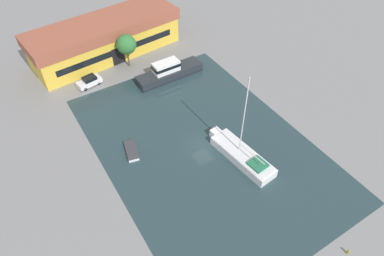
# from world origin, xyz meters

# --- Properties ---
(ground_plane) EXTENTS (440.00, 440.00, 0.00)m
(ground_plane) POSITION_xyz_m (0.00, 0.00, 0.00)
(ground_plane) COLOR slate
(water_canal) EXTENTS (27.05, 39.73, 0.01)m
(water_canal) POSITION_xyz_m (0.00, 0.00, 0.00)
(water_canal) COLOR #23383D
(water_canal) RESTS_ON ground
(warehouse_building) EXTENTS (28.60, 11.85, 6.67)m
(warehouse_building) POSITION_xyz_m (-2.24, 29.66, 3.38)
(warehouse_building) COLOR gold
(warehouse_building) RESTS_ON ground
(quay_tree_near_building) EXTENTS (3.49, 3.49, 6.22)m
(quay_tree_near_building) POSITION_xyz_m (-0.55, 23.67, 4.46)
(quay_tree_near_building) COLOR brown
(quay_tree_near_building) RESTS_ON ground
(parked_car) EXTENTS (4.35, 2.47, 1.68)m
(parked_car) POSITION_xyz_m (-8.69, 21.94, 0.85)
(parked_car) COLOR silver
(parked_car) RESTS_ON ground
(sailboat_moored) EXTENTS (4.04, 11.23, 13.36)m
(sailboat_moored) POSITION_xyz_m (3.07, -4.81, 0.76)
(sailboat_moored) COLOR white
(sailboat_moored) RESTS_ON water_canal
(motor_cruiser) EXTENTS (12.16, 3.25, 3.23)m
(motor_cruiser) POSITION_xyz_m (3.87, 16.84, 1.16)
(motor_cruiser) COLOR #23282D
(motor_cruiser) RESTS_ON water_canal
(small_dinghy) EXTENTS (2.34, 3.99, 0.61)m
(small_dinghy) POSITION_xyz_m (-9.15, 4.23, 0.31)
(small_dinghy) COLOR white
(small_dinghy) RESTS_ON water_canal
(mooring_bollard) EXTENTS (0.25, 0.25, 0.73)m
(mooring_bollard) POSITION_xyz_m (4.54, -21.64, 0.39)
(mooring_bollard) COLOR olive
(mooring_bollard) RESTS_ON ground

